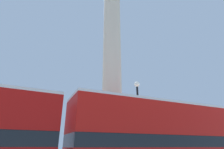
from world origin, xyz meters
name	(u,v)px	position (x,y,z in m)	size (l,w,h in m)	color
monument_column	(112,81)	(0.00, 0.00, 7.55)	(4.76, 4.76, 22.03)	#BCB29E
bus_b	(171,142)	(1.12, -5.21, 2.47)	(11.14, 2.80, 4.49)	#B7140F
street_lamp	(139,125)	(0.67, -2.91, 3.61)	(0.40, 0.40, 6.67)	black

